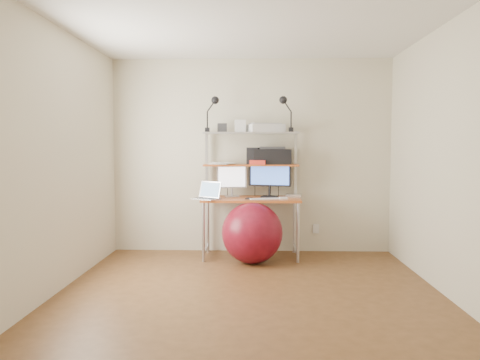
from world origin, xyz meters
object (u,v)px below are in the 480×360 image
(monitor_black, at_px, (270,175))
(laptop, at_px, (208,195))
(exercise_ball, at_px, (252,233))
(monitor_silver, at_px, (232,179))
(printer, at_px, (272,156))

(monitor_black, distance_m, laptop, 0.83)
(exercise_ball, bearing_deg, laptop, 164.13)
(monitor_silver, xyz_separation_m, laptop, (-0.28, -0.28, -0.18))
(monitor_black, relative_size, exercise_ball, 0.76)
(printer, bearing_deg, monitor_silver, -179.52)
(printer, bearing_deg, laptop, -160.20)
(monitor_silver, xyz_separation_m, exercise_ball, (0.26, -0.43, -0.60))
(monitor_black, height_order, printer, printer)
(monitor_silver, relative_size, laptop, 1.10)
(monitor_silver, bearing_deg, printer, -11.86)
(laptop, height_order, printer, printer)
(monitor_silver, distance_m, laptop, 0.43)
(laptop, height_order, exercise_ball, laptop)
(laptop, distance_m, exercise_ball, 0.70)
(monitor_black, bearing_deg, monitor_silver, -166.84)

